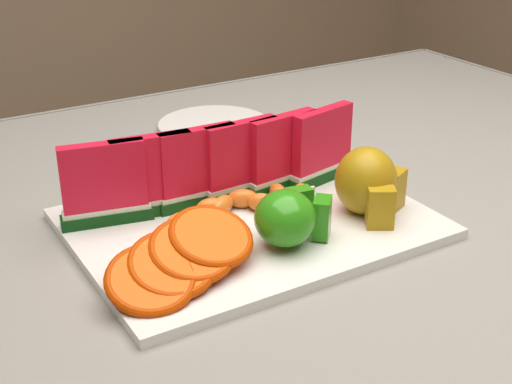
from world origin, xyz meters
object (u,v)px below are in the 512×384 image
(platter, at_px, (250,223))
(apple_cluster, at_px, (289,217))
(pear_cluster, at_px, (368,183))
(side_plate, at_px, (214,126))

(platter, relative_size, apple_cluster, 3.81)
(pear_cluster, relative_size, side_plate, 0.47)
(pear_cluster, bearing_deg, side_plate, 90.69)
(apple_cluster, xyz_separation_m, pear_cluster, (0.12, 0.02, 0.01))
(apple_cluster, distance_m, side_plate, 0.41)
(platter, height_order, side_plate, platter)
(apple_cluster, distance_m, pear_cluster, 0.12)
(pear_cluster, bearing_deg, apple_cluster, -172.18)
(apple_cluster, xyz_separation_m, side_plate, (0.12, 0.39, -0.04))
(platter, distance_m, side_plate, 0.34)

